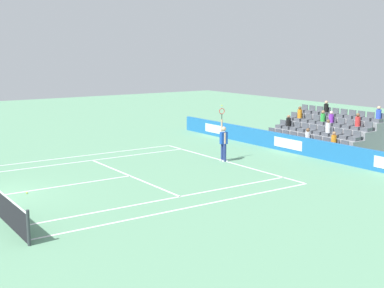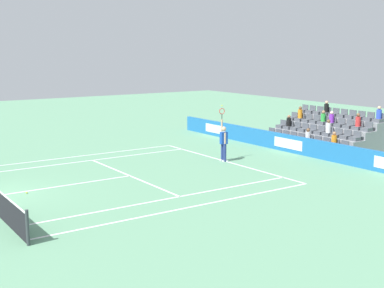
% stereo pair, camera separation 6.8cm
% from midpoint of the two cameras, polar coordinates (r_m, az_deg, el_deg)
% --- Properties ---
extents(line_baseline, '(10.97, 0.10, 0.01)m').
position_cam_midpoint_polar(line_baseline, '(26.51, 3.67, -1.91)').
color(line_baseline, white).
rests_on(line_baseline, ground).
extents(line_service, '(8.23, 0.10, 0.01)m').
position_cam_midpoint_polar(line_service, '(23.59, -6.90, -3.48)').
color(line_service, white).
rests_on(line_service, ground).
extents(line_centre_service, '(0.10, 6.40, 0.01)m').
position_cam_midpoint_polar(line_centre_service, '(22.34, -14.20, -4.50)').
color(line_centre_service, white).
rests_on(line_centre_service, ground).
extents(line_singles_sideline_left, '(0.10, 11.89, 0.01)m').
position_cam_midpoint_polar(line_singles_sideline_left, '(27.04, -11.82, -1.87)').
color(line_singles_sideline_left, white).
rests_on(line_singles_sideline_left, ground).
extents(line_singles_sideline_right, '(0.10, 11.89, 0.01)m').
position_cam_midpoint_polar(line_singles_sideline_right, '(19.91, -2.51, -5.98)').
color(line_singles_sideline_right, white).
rests_on(line_singles_sideline_right, ground).
extents(line_doubles_sideline_left, '(0.10, 11.89, 0.01)m').
position_cam_midpoint_polar(line_doubles_sideline_left, '(28.29, -12.90, -1.38)').
color(line_doubles_sideline_left, white).
rests_on(line_doubles_sideline_left, ground).
extents(line_doubles_sideline_right, '(0.10, 11.89, 0.01)m').
position_cam_midpoint_polar(line_doubles_sideline_right, '(18.81, -0.28, -6.94)').
color(line_doubles_sideline_right, white).
rests_on(line_doubles_sideline_right, ground).
extents(line_centre_mark, '(0.10, 0.20, 0.01)m').
position_cam_midpoint_polar(line_centre_mark, '(26.45, 3.50, -1.94)').
color(line_centre_mark, white).
rests_on(line_centre_mark, ground).
extents(sponsor_barrier, '(20.08, 0.22, 0.96)m').
position_cam_midpoint_polar(sponsor_barrier, '(29.34, 10.54, 0.06)').
color(sponsor_barrier, '#1E66AD').
rests_on(sponsor_barrier, ground).
extents(tennis_player, '(0.52, 0.39, 2.85)m').
position_cam_midpoint_polar(tennis_player, '(26.40, 3.41, 0.23)').
color(tennis_player, navy).
rests_on(tennis_player, ground).
extents(stadium_stand, '(6.20, 3.80, 2.58)m').
position_cam_midpoint_polar(stadium_stand, '(31.43, 14.35, 0.96)').
color(stadium_stand, gray).
rests_on(stadium_stand, ground).
extents(loose_tennis_ball, '(0.07, 0.07, 0.07)m').
position_cam_midpoint_polar(loose_tennis_ball, '(21.56, -17.75, -5.12)').
color(loose_tennis_ball, '#D1E533').
rests_on(loose_tennis_ball, ground).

